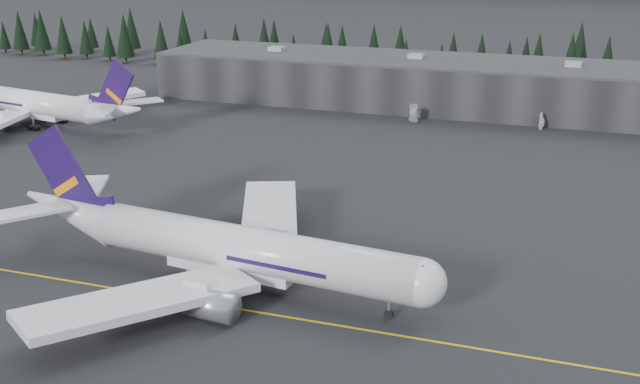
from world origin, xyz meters
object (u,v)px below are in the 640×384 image
(jet_main, at_px, (215,244))
(gse_vehicle_a, at_px, (414,120))
(jet_parked, at_px, (42,105))
(terminal, at_px, (452,84))
(gse_vehicle_b, at_px, (541,127))

(jet_main, xyz_separation_m, gse_vehicle_a, (4.05, 100.09, -4.75))
(jet_parked, bearing_deg, gse_vehicle_a, -147.73)
(jet_main, bearing_deg, jet_parked, 145.93)
(terminal, bearing_deg, gse_vehicle_b, -35.18)
(jet_main, height_order, jet_parked, jet_main)
(jet_main, bearing_deg, gse_vehicle_a, 93.74)
(gse_vehicle_a, xyz_separation_m, gse_vehicle_b, (30.21, 2.88, 0.05))
(jet_parked, relative_size, gse_vehicle_b, 14.87)
(jet_main, relative_size, gse_vehicle_b, 15.69)
(terminal, xyz_separation_m, jet_parked, (-88.91, -53.48, -1.14))
(gse_vehicle_a, relative_size, gse_vehicle_b, 1.13)
(jet_parked, height_order, gse_vehicle_b, jet_parked)
(jet_main, distance_m, gse_vehicle_b, 108.62)
(jet_main, bearing_deg, terminal, 91.56)
(jet_parked, xyz_separation_m, gse_vehicle_b, (113.69, 36.01, -4.45))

